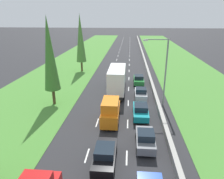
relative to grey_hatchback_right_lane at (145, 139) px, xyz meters
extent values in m
plane|color=#28282B|center=(-3.42, 43.24, -0.84)|extent=(300.00, 300.00, 0.00)
cube|color=#478433|center=(-16.07, 43.24, -0.82)|extent=(14.00, 140.00, 0.04)
cube|color=#478433|center=(10.93, 43.24, -0.82)|extent=(14.00, 140.00, 0.04)
cube|color=#9E9B93|center=(2.28, 43.24, -0.41)|extent=(0.44, 120.00, 0.85)
cube|color=white|center=(-5.17, -1.76, -0.83)|extent=(0.14, 2.00, 0.01)
cube|color=white|center=(-5.17, 4.24, -0.83)|extent=(0.14, 2.00, 0.01)
cube|color=white|center=(-5.17, 10.24, -0.83)|extent=(0.14, 2.00, 0.01)
cube|color=white|center=(-5.17, 16.24, -0.83)|extent=(0.14, 2.00, 0.01)
cube|color=white|center=(-5.17, 22.24, -0.83)|extent=(0.14, 2.00, 0.01)
cube|color=white|center=(-5.17, 28.24, -0.83)|extent=(0.14, 2.00, 0.01)
cube|color=white|center=(-5.17, 34.24, -0.83)|extent=(0.14, 2.00, 0.01)
cube|color=white|center=(-5.17, 40.24, -0.83)|extent=(0.14, 2.00, 0.01)
cube|color=white|center=(-5.17, 46.24, -0.83)|extent=(0.14, 2.00, 0.01)
cube|color=white|center=(-5.17, 52.24, -0.83)|extent=(0.14, 2.00, 0.01)
cube|color=white|center=(-5.17, 58.24, -0.83)|extent=(0.14, 2.00, 0.01)
cube|color=white|center=(-5.17, 64.24, -0.83)|extent=(0.14, 2.00, 0.01)
cube|color=white|center=(-5.17, 70.24, -0.83)|extent=(0.14, 2.00, 0.01)
cube|color=white|center=(-5.17, 76.24, -0.83)|extent=(0.14, 2.00, 0.01)
cube|color=white|center=(-5.17, 82.24, -0.83)|extent=(0.14, 2.00, 0.01)
cube|color=white|center=(-5.17, 88.24, -0.83)|extent=(0.14, 2.00, 0.01)
cube|color=white|center=(-5.17, 94.24, -0.83)|extent=(0.14, 2.00, 0.01)
cube|color=white|center=(-5.17, 100.24, -0.83)|extent=(0.14, 2.00, 0.01)
cube|color=white|center=(-1.67, -1.76, -0.83)|extent=(0.14, 2.00, 0.01)
cube|color=white|center=(-1.67, 4.24, -0.83)|extent=(0.14, 2.00, 0.01)
cube|color=white|center=(-1.67, 10.24, -0.83)|extent=(0.14, 2.00, 0.01)
cube|color=white|center=(-1.67, 16.24, -0.83)|extent=(0.14, 2.00, 0.01)
cube|color=white|center=(-1.67, 22.24, -0.83)|extent=(0.14, 2.00, 0.01)
cube|color=white|center=(-1.67, 28.24, -0.83)|extent=(0.14, 2.00, 0.01)
cube|color=white|center=(-1.67, 34.24, -0.83)|extent=(0.14, 2.00, 0.01)
cube|color=white|center=(-1.67, 40.24, -0.83)|extent=(0.14, 2.00, 0.01)
cube|color=white|center=(-1.67, 46.24, -0.83)|extent=(0.14, 2.00, 0.01)
cube|color=white|center=(-1.67, 52.24, -0.83)|extent=(0.14, 2.00, 0.01)
cube|color=white|center=(-1.67, 58.24, -0.83)|extent=(0.14, 2.00, 0.01)
cube|color=white|center=(-1.67, 64.24, -0.83)|extent=(0.14, 2.00, 0.01)
cube|color=white|center=(-1.67, 70.24, -0.83)|extent=(0.14, 2.00, 0.01)
cube|color=white|center=(-1.67, 76.24, -0.83)|extent=(0.14, 2.00, 0.01)
cube|color=white|center=(-1.67, 82.24, -0.83)|extent=(0.14, 2.00, 0.01)
cube|color=white|center=(-1.67, 88.24, -0.83)|extent=(0.14, 2.00, 0.01)
cube|color=white|center=(-1.67, 94.24, -0.83)|extent=(0.14, 2.00, 0.01)
cube|color=white|center=(-1.67, 100.24, -0.83)|extent=(0.14, 2.00, 0.01)
cube|color=slate|center=(0.00, 0.07, -0.14)|extent=(1.68, 3.90, 0.76)
cube|color=#19232D|center=(0.00, -0.23, 0.56)|extent=(1.52, 1.60, 0.64)
cylinder|color=black|center=(-0.76, 1.28, -0.52)|extent=(0.22, 0.64, 0.64)
cylinder|color=black|center=(0.76, 1.28, -0.52)|extent=(0.22, 0.64, 0.64)
cylinder|color=black|center=(-0.76, -1.14, -0.52)|extent=(0.22, 0.64, 0.64)
cylinder|color=black|center=(0.76, -1.14, -0.52)|extent=(0.22, 0.64, 0.64)
cube|color=teal|center=(-0.15, 6.16, -0.16)|extent=(1.76, 4.50, 0.72)
cube|color=#19232D|center=(-0.15, 6.01, 0.50)|extent=(1.56, 1.90, 0.60)
cylinder|color=black|center=(-0.95, 7.56, -0.52)|extent=(0.22, 0.64, 0.64)
cylinder|color=black|center=(0.65, 7.56, -0.52)|extent=(0.22, 0.64, 0.64)
cylinder|color=black|center=(-0.95, 4.77, -0.52)|extent=(0.22, 0.64, 0.64)
cylinder|color=black|center=(0.65, 4.77, -0.52)|extent=(0.22, 0.64, 0.64)
cube|color=silver|center=(0.12, 12.08, -0.14)|extent=(1.68, 3.90, 0.76)
cube|color=#19232D|center=(0.12, 11.78, 0.56)|extent=(1.52, 1.60, 0.64)
cylinder|color=black|center=(-0.64, 13.29, -0.52)|extent=(0.22, 0.64, 0.64)
cylinder|color=black|center=(0.88, 13.29, -0.52)|extent=(0.22, 0.64, 0.64)
cylinder|color=black|center=(-0.64, 10.87, -0.52)|extent=(0.22, 0.64, 0.64)
cylinder|color=black|center=(0.88, 10.87, -0.52)|extent=(0.22, 0.64, 0.64)
cube|color=black|center=(-3.47, -2.58, -0.16)|extent=(1.76, 4.50, 0.72)
cube|color=#19232D|center=(-3.47, -2.73, 0.50)|extent=(1.56, 1.90, 0.60)
cylinder|color=black|center=(-4.27, -1.18, -0.52)|extent=(0.22, 0.64, 0.64)
cylinder|color=black|center=(-2.67, -1.18, -0.52)|extent=(0.22, 0.64, 0.64)
cylinder|color=black|center=(-4.27, -3.97, -0.52)|extent=(0.22, 0.64, 0.64)
cylinder|color=black|center=(-2.67, -3.97, -0.52)|extent=(0.22, 0.64, 0.64)
cube|color=orange|center=(-3.65, 4.57, 0.18)|extent=(1.90, 4.90, 1.40)
cube|color=orange|center=(-3.65, 4.27, 1.43)|extent=(1.80, 3.10, 1.10)
cylinder|color=black|center=(-4.52, 6.09, -0.52)|extent=(0.22, 0.64, 0.64)
cylinder|color=black|center=(-2.78, 6.09, -0.52)|extent=(0.22, 0.64, 0.64)
cylinder|color=black|center=(-4.52, 3.05, -0.52)|extent=(0.22, 0.64, 0.64)
cylinder|color=black|center=(-2.78, 3.05, -0.52)|extent=(0.22, 0.64, 0.64)
cube|color=black|center=(-3.50, 14.70, -0.24)|extent=(2.20, 9.40, 0.56)
cube|color=#237A33|center=(-3.50, 18.30, 1.29)|extent=(2.40, 2.20, 2.50)
cube|color=silver|center=(-3.50, 13.60, 1.69)|extent=(2.44, 7.20, 3.30)
cylinder|color=black|center=(-4.62, 18.00, -0.52)|extent=(0.22, 0.64, 0.64)
cylinder|color=black|center=(-2.38, 18.00, -0.52)|extent=(0.22, 0.64, 0.64)
cylinder|color=black|center=(-4.62, 12.52, -0.52)|extent=(0.22, 0.64, 0.64)
cylinder|color=black|center=(-2.38, 12.52, -0.52)|extent=(0.22, 0.64, 0.64)
cylinder|color=black|center=(-4.62, 11.44, -0.52)|extent=(0.22, 0.64, 0.64)
cylinder|color=black|center=(-2.38, 11.44, -0.52)|extent=(0.22, 0.64, 0.64)
cube|color=#237A33|center=(0.07, 19.14, -0.16)|extent=(1.76, 4.50, 0.72)
cube|color=#19232D|center=(0.07, 18.99, 0.50)|extent=(1.56, 1.90, 0.60)
cylinder|color=black|center=(-0.73, 20.54, -0.52)|extent=(0.22, 0.64, 0.64)
cylinder|color=black|center=(0.87, 20.54, -0.52)|extent=(0.22, 0.64, 0.64)
cylinder|color=black|center=(-0.73, 17.75, -0.52)|extent=(0.22, 0.64, 0.64)
cylinder|color=black|center=(0.87, 17.75, -0.52)|extent=(0.22, 0.64, 0.64)
cylinder|color=#4C3823|center=(-11.92, 9.06, 0.26)|extent=(0.40, 0.40, 2.20)
cone|color=#3D752D|center=(-11.92, 9.06, 6.16)|extent=(2.10, 2.10, 9.60)
cylinder|color=#4C3823|center=(-12.03, 27.07, 0.26)|extent=(0.40, 0.40, 2.20)
cone|color=#4C7F38|center=(-12.03, 27.07, 6.31)|extent=(2.10, 2.10, 9.89)
cylinder|color=gray|center=(3.05, 9.82, 3.66)|extent=(0.20, 0.20, 9.00)
cylinder|color=gray|center=(1.65, 9.82, 8.01)|extent=(2.80, 0.12, 0.12)
cube|color=silver|center=(0.25, 9.82, 7.91)|extent=(0.60, 0.28, 0.20)
camera|label=1|loc=(-1.68, -16.87, 10.85)|focal=33.43mm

